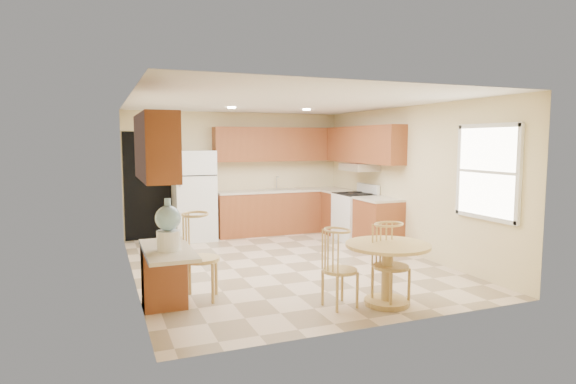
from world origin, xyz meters
name	(u,v)px	position (x,y,z in m)	size (l,w,h in m)	color
floor	(284,264)	(0.00, 0.00, 0.00)	(5.50, 5.50, 0.00)	beige
ceiling	(284,102)	(0.00, 0.00, 2.50)	(4.50, 5.50, 0.02)	white
wall_back	(236,173)	(0.00, 2.75, 1.25)	(4.50, 0.02, 2.50)	beige
wall_front	(382,207)	(0.00, -2.75, 1.25)	(4.50, 0.02, 2.50)	beige
wall_left	(131,190)	(-2.25, 0.00, 1.25)	(0.02, 5.50, 2.50)	beige
wall_right	(407,180)	(2.25, 0.00, 1.25)	(0.02, 5.50, 2.50)	beige
doorway	(149,186)	(-1.75, 2.73, 1.05)	(0.90, 0.02, 2.10)	black
base_cab_back	(281,212)	(0.88, 2.45, 0.43)	(2.75, 0.60, 0.87)	brown
counter_back	(281,191)	(0.88, 2.45, 0.89)	(2.75, 0.63, 0.04)	beige
base_cab_right_a	(340,213)	(1.95, 1.85, 0.43)	(0.60, 0.59, 0.87)	brown
counter_right_a	(340,191)	(1.95, 1.85, 0.89)	(0.63, 0.59, 0.04)	beige
base_cab_right_b	(378,225)	(1.95, 0.40, 0.43)	(0.60, 0.80, 0.87)	brown
counter_right_b	(379,199)	(1.95, 0.40, 0.89)	(0.63, 0.80, 0.04)	beige
upper_cab_back	(279,144)	(0.88, 2.58, 1.85)	(2.75, 0.33, 0.70)	brown
upper_cab_right	(363,145)	(2.08, 1.21, 1.85)	(0.33, 2.42, 0.70)	brown
upper_cab_left	(155,147)	(-2.08, -1.60, 1.85)	(0.33, 1.40, 0.70)	brown
sink	(280,190)	(0.85, 2.45, 0.91)	(0.78, 0.44, 0.01)	silver
range_hood	(359,167)	(2.00, 1.18, 1.42)	(0.50, 0.76, 0.14)	silver
desk_pedestal	(164,276)	(-2.00, -1.32, 0.36)	(0.48, 0.42, 0.72)	brown
desk_top	(168,250)	(-2.00, -1.70, 0.75)	(0.50, 1.20, 0.04)	beige
window	(488,172)	(2.23, -1.85, 1.50)	(0.06, 1.12, 1.30)	white
can_light_a	(232,108)	(-0.50, 1.20, 2.48)	(0.14, 0.14, 0.02)	white
can_light_b	(307,110)	(0.90, 1.20, 2.48)	(0.14, 0.14, 0.02)	white
refrigerator	(194,195)	(-0.95, 2.40, 0.87)	(0.77, 0.74, 1.74)	white
stove	(355,216)	(1.92, 1.18, 0.47)	(0.65, 0.76, 1.09)	white
dining_table	(387,265)	(0.44, -2.20, 0.48)	(0.98, 0.98, 0.73)	tan
chair_table_a	(344,262)	(-0.11, -2.15, 0.55)	(0.40, 0.52, 0.90)	tan
chair_table_b	(396,258)	(0.49, -2.29, 0.58)	(0.42, 0.44, 0.95)	tan
chair_desk	(202,249)	(-1.55, -1.30, 0.64)	(0.46, 0.60, 1.04)	tan
water_crock	(168,227)	(-2.00, -1.80, 1.02)	(0.27, 0.27, 0.55)	white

